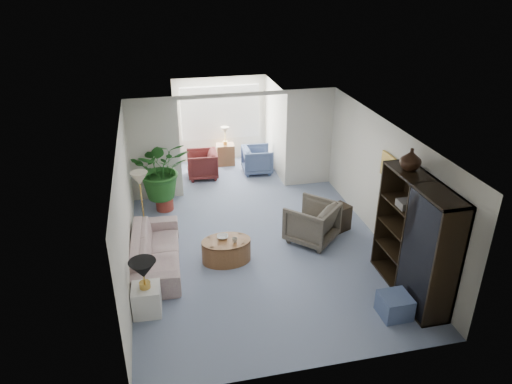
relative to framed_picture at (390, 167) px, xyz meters
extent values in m
plane|color=#7C89A4|center=(-2.46, 0.10, -1.70)|extent=(6.00, 6.00, 0.00)
plane|color=#7C89A4|center=(-2.46, 4.20, -1.70)|extent=(2.60, 2.60, 0.00)
cube|color=beige|center=(-4.36, 3.10, -0.45)|extent=(1.20, 0.12, 2.50)
cube|color=beige|center=(-0.56, 3.10, -0.45)|extent=(1.20, 0.12, 2.50)
cube|color=beige|center=(-2.46, 3.10, 0.75)|extent=(2.60, 0.12, 0.10)
cube|color=white|center=(-2.46, 5.28, -0.30)|extent=(2.20, 0.02, 1.50)
cube|color=white|center=(-2.46, 5.25, -0.30)|extent=(2.20, 0.02, 1.50)
cube|color=#C1B29B|center=(0.00, 0.00, 0.00)|extent=(0.04, 0.50, 0.40)
imported|color=#BFB4A2|center=(-4.51, 0.21, -1.38)|extent=(0.98, 2.25, 0.65)
cube|color=white|center=(-4.71, -1.14, -1.45)|extent=(0.48, 0.48, 0.50)
cone|color=black|center=(-4.71, -1.14, -0.85)|extent=(0.44, 0.44, 0.30)
cone|color=beige|center=(-4.71, 1.53, -0.45)|extent=(0.36, 0.36, 0.28)
cylinder|color=brown|center=(-3.19, 0.07, -1.47)|extent=(1.08, 1.08, 0.45)
imported|color=silver|center=(-3.24, 0.17, -1.22)|extent=(0.24, 0.24, 0.05)
imported|color=#B3AC9D|center=(-3.04, -0.03, -1.20)|extent=(0.12, 0.12, 0.09)
imported|color=#5F574B|center=(-1.35, 0.43, -1.28)|extent=(1.29, 1.29, 0.84)
cube|color=black|center=(-0.65, 0.73, -1.42)|extent=(0.58, 0.53, 0.56)
cube|color=black|center=(-0.23, -1.55, -0.64)|extent=(0.51, 1.90, 2.11)
imported|color=black|center=(-0.23, -1.05, 0.60)|extent=(0.35, 0.35, 0.37)
cube|color=slate|center=(-0.77, -2.10, -1.51)|extent=(0.48, 0.48, 0.38)
cylinder|color=maroon|center=(-4.24, 2.48, -1.54)|extent=(0.40, 0.40, 0.32)
imported|color=#235D20|center=(-4.24, 2.48, -0.67)|extent=(1.28, 1.11, 1.42)
imported|color=slate|center=(-1.66, 4.13, -1.34)|extent=(0.83, 0.81, 0.72)
imported|color=#5B221F|center=(-3.16, 4.13, -1.34)|extent=(0.84, 0.81, 0.72)
cube|color=brown|center=(-2.41, 4.88, -1.40)|extent=(0.51, 0.40, 0.59)
cube|color=black|center=(-0.28, -2.00, -0.16)|extent=(0.30, 0.26, 0.16)
cube|color=#4A4845|center=(-0.28, -1.69, -0.61)|extent=(0.30, 0.26, 0.16)
cube|color=#585553|center=(-0.28, -1.22, -0.16)|extent=(0.30, 0.26, 0.16)
camera|label=1|loc=(-4.33, -7.64, 3.56)|focal=33.56mm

